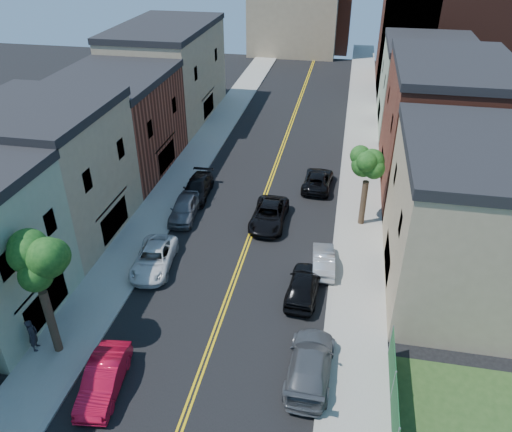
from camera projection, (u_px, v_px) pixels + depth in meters
The scene contains 25 objects.
sidewalk_left at pixel (198, 154), 48.55m from camera, with size 3.20×100.00×0.15m, color gray.
sidewalk_right at pixel (362, 167), 46.01m from camera, with size 3.20×100.00×0.15m, color gray.
curb_left at pixel (215, 155), 48.27m from camera, with size 0.30×100.00×0.15m, color gray.
curb_right at pixel (343, 165), 46.29m from camera, with size 0.30×100.00×0.15m, color gray.
bldg_left_tan_near at pixel (48, 176), 34.66m from camera, with size 9.00×10.00×9.00m, color #998466.
bldg_left_brick at pixel (116, 126), 44.13m from camera, with size 9.00×12.00×8.00m, color brown.
bldg_left_tan_far at pixel (168, 74), 55.47m from camera, with size 9.00×16.00×9.50m, color #998466.
bldg_right_tan at pixel (472, 224), 29.32m from camera, with size 9.00×12.00×9.00m, color #998466.
bldg_right_brick at pixel (444, 129), 40.78m from camera, with size 9.00×14.00×10.00m, color brown.
bldg_right_palegrn at pixel (425, 88), 52.90m from camera, with size 9.00×12.00×8.50m, color gray.
church at pixel (437, 31), 63.58m from camera, with size 16.20×14.20×22.60m.
backdrop_left at pixel (294, 16), 80.01m from camera, with size 14.00×8.00×12.00m, color #998466.
backdrop_center at pixel (320, 19), 83.24m from camera, with size 10.00×8.00×10.00m, color brown.
tree_left_mid at pixel (31, 251), 23.38m from camera, with size 5.20×5.20×9.29m.
tree_right_far at pixel (370, 155), 34.67m from camera, with size 4.40×4.40×8.03m.
red_sedan at pixel (104, 379), 24.27m from camera, with size 1.60×4.59×1.51m, color red.
white_pickup at pixel (154, 259), 32.75m from camera, with size 2.37×5.14×1.43m, color silver.
grey_car_left at pixel (184, 208), 38.17m from camera, with size 1.87×4.65×1.59m, color #57585F.
black_car_left at pixel (197, 188), 41.06m from camera, with size 2.07×5.09×1.48m, color black.
grey_car_right at pixel (310, 364), 25.00m from camera, with size 2.24×5.50×1.60m, color #505357.
black_car_right at pixel (304, 285), 30.31m from camera, with size 1.90×4.72×1.61m, color black.
silver_car_right at pixel (323, 260), 32.69m from camera, with size 1.40×4.03×1.33m, color #B0B1B8.
dark_car_right_far at pixel (318, 180), 42.45m from camera, with size 2.30×4.99×1.39m, color black.
black_suv_lane at pixel (269, 215), 37.42m from camera, with size 2.47×5.36×1.49m, color black.
pedestrian_left at pixel (33, 335), 26.27m from camera, with size 0.72×0.47×1.97m, color #242229.
Camera 1 is at (6.11, -2.72, 20.21)m, focal length 34.89 mm.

